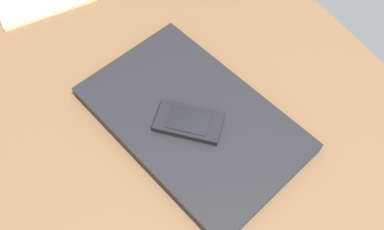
# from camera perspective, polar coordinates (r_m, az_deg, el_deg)

# --- Properties ---
(desk_surface) EXTENTS (1.20, 0.80, 0.03)m
(desk_surface) POSITION_cam_1_polar(r_m,az_deg,el_deg) (0.64, -4.68, -2.76)
(desk_surface) COLOR brown
(desk_surface) RESTS_ON ground
(laptop_closed) EXTENTS (0.38, 0.28, 0.02)m
(laptop_closed) POSITION_cam_1_polar(r_m,az_deg,el_deg) (0.62, 0.00, -0.50)
(laptop_closed) COLOR black
(laptop_closed) RESTS_ON desk_surface
(cell_phone_on_laptop) EXTENTS (0.11, 0.11, 0.01)m
(cell_phone_on_laptop) POSITION_cam_1_polar(r_m,az_deg,el_deg) (0.60, -0.45, -0.97)
(cell_phone_on_laptop) COLOR black
(cell_phone_on_laptop) RESTS_ON laptop_closed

